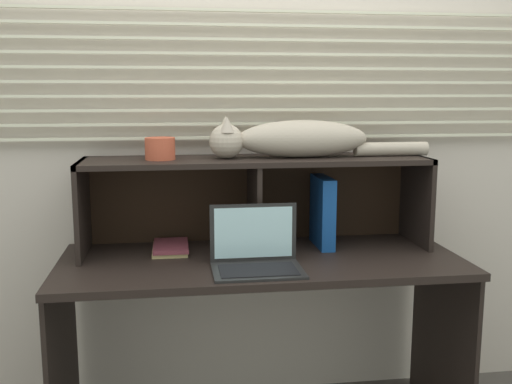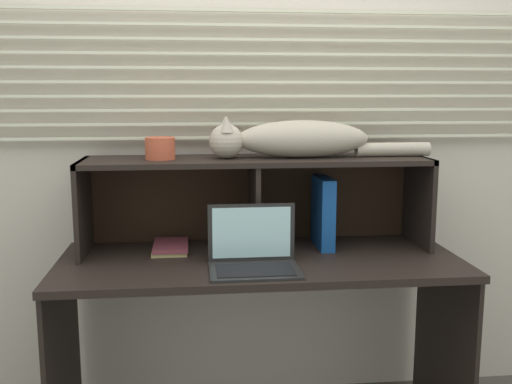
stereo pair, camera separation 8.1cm
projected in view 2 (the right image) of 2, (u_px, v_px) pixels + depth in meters
The scene contains 8 objects.
back_panel_with_blinds at pixel (251, 128), 2.66m from camera, with size 4.40×0.08×2.50m.
desk at pixel (260, 291), 2.40m from camera, with size 1.61×0.66×0.76m.
hutch_shelf_unit at pixel (255, 183), 2.51m from camera, with size 1.44×0.34×0.39m.
cat at pixel (295, 140), 2.47m from camera, with size 0.94×0.17×0.17m.
laptop at pixel (253, 256), 2.23m from camera, with size 0.34×0.24×0.24m.
binder_upright at pixel (323, 212), 2.53m from camera, with size 0.06×0.23×0.30m, color #144593.
book_stack at pixel (171, 247), 2.49m from camera, with size 0.15×0.24×0.03m.
small_basket at pixel (160, 148), 2.41m from camera, with size 0.12×0.12×0.09m, color #BD5035.
Camera 2 is at (-0.26, -2.11, 1.42)m, focal length 41.45 mm.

